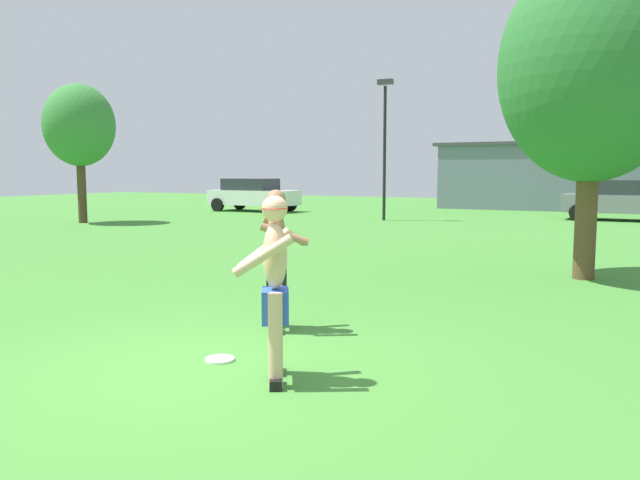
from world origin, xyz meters
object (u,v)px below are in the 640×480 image
frisbee (220,359)px  lamp_post (385,134)px  player_with_cap (274,280)px  player_in_black (277,257)px  tree_left_field (593,68)px  car_white_near_post (253,194)px  car_gray_far_end (621,200)px  tree_right_field (79,126)px

frisbee → lamp_post: 19.03m
player_with_cap → player_in_black: size_ratio=1.01×
lamp_post → tree_left_field: 13.71m
player_with_cap → tree_left_field: 7.96m
car_white_near_post → player_in_black: bearing=-56.5°
tree_left_field → lamp_post: bearing=125.9°
tree_left_field → car_white_near_post: bearing=139.1°
car_gray_far_end → tree_right_field: 20.88m
player_with_cap → lamp_post: bearing=107.9°
lamp_post → tree_right_field: (-9.66, -6.18, 0.23)m
tree_right_field → frisbee: bearing=-38.7°
player_in_black → tree_right_field: tree_right_field is taller
car_gray_far_end → tree_left_field: size_ratio=0.77×
car_white_near_post → tree_left_field: bearing=-40.9°
car_white_near_post → lamp_post: 8.50m
frisbee → tree_left_field: tree_left_field is taller
car_white_near_post → lamp_post: size_ratio=0.80×
player_with_cap → tree_left_field: size_ratio=0.30×
car_gray_far_end → tree_left_field: (-0.29, -15.18, 2.85)m
player_in_black → tree_left_field: (3.04, 5.57, 2.79)m
car_gray_far_end → tree_right_field: bearing=-150.3°
player_in_black → tree_right_field: bearing=144.4°
tree_right_field → lamp_post: bearing=32.6°
tree_left_field → player_with_cap: bearing=-106.5°
player_with_cap → frisbee: (-0.80, 0.25, -0.92)m
player_with_cap → tree_right_field: 19.90m
player_with_cap → player_in_black: bearing=119.9°
player_with_cap → tree_left_field: (2.12, 7.17, 2.74)m
car_gray_far_end → tree_right_field: (-17.98, -10.25, 2.76)m
car_gray_far_end → tree_left_field: 15.45m
frisbee → tree_left_field: 8.36m
tree_left_field → tree_right_field: 18.37m
frisbee → lamp_post: (-5.11, 18.02, 3.35)m
frisbee → lamp_post: size_ratio=0.05×
player_in_black → car_white_near_post: player_in_black is taller
tree_left_field → tree_right_field: (-17.69, 4.93, -0.09)m
tree_left_field → tree_right_field: tree_left_field is taller
car_white_near_post → tree_right_field: 9.33m
tree_right_field → tree_left_field: bearing=-15.6°
player_with_cap → car_white_near_post: size_ratio=0.39×
car_gray_far_end → car_white_near_post: bearing=-174.5°
frisbee → car_gray_far_end: size_ratio=0.07×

